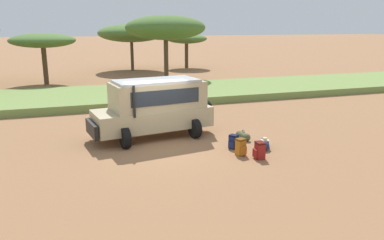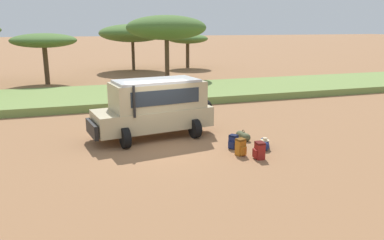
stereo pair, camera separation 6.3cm
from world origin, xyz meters
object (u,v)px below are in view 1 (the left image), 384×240
Objects in this scene: backpack_near_rear_wheel at (233,142)px; acacia_tree_right_mid at (131,33)px; duffel_bag_soft_canvas at (243,136)px; backpack_cluster_center at (260,150)px; backpack_beside_front_wheel at (241,147)px; duffel_bag_low_black_case at (265,144)px; acacia_tree_far_right at (166,28)px; safari_vehicle at (155,107)px; acacia_tree_distant_right at (186,39)px; acacia_tree_centre_back at (43,41)px.

backpack_near_rear_wheel is 0.07× the size of acacia_tree_right_mid.
backpack_cluster_center is at bearing -101.33° from duffel_bag_soft_canvas.
duffel_bag_low_black_case is (1.23, 0.44, -0.13)m from backpack_beside_front_wheel.
acacia_tree_far_right is at bearing 83.95° from backpack_beside_front_wheel.
backpack_near_rear_wheel is 0.67× the size of duffel_bag_soft_canvas.
duffel_bag_low_black_case is 0.12× the size of acacia_tree_right_mid.
acacia_tree_distant_right is at bearing 69.60° from safari_vehicle.
duffel_bag_soft_canvas is at bearing 78.67° from backpack_cluster_center.
acacia_tree_far_right is at bearing 86.50° from duffel_bag_soft_canvas.
acacia_tree_far_right is (1.02, 16.60, 4.28)m from duffel_bag_soft_canvas.
backpack_beside_front_wheel is (2.43, -3.37, -0.99)m from safari_vehicle.
acacia_tree_distant_right is (6.15, 0.44, -0.67)m from acacia_tree_right_mid.
safari_vehicle reaches higher than backpack_near_rear_wheel.
backpack_near_rear_wheel reaches higher than duffel_bag_soft_canvas.
safari_vehicle is at bearing -97.33° from acacia_tree_right_mid.
backpack_cluster_center is at bearing -102.49° from acacia_tree_distant_right.
acacia_tree_right_mid is 1.14× the size of acacia_tree_far_right.
safari_vehicle reaches higher than backpack_beside_front_wheel.
backpack_beside_front_wheel is at bearing -91.51° from acacia_tree_right_mid.
backpack_near_rear_wheel is 0.10× the size of acacia_tree_centre_back.
acacia_tree_far_right is 1.41× the size of acacia_tree_distant_right.
acacia_tree_centre_back is 16.46m from acacia_tree_distant_right.
acacia_tree_distant_right is (4.95, 10.12, -1.26)m from acacia_tree_far_right.
duffel_bag_low_black_case is 1.30m from duffel_bag_soft_canvas.
acacia_tree_distant_right is at bearing 76.37° from backpack_beside_front_wheel.
backpack_beside_front_wheel is 0.14× the size of acacia_tree_distant_right.
backpack_beside_front_wheel is at bearing -69.84° from acacia_tree_centre_back.
backpack_near_rear_wheel is at bearing 164.22° from duffel_bag_low_black_case.
safari_vehicle is at bearing 153.71° from duffel_bag_soft_canvas.
backpack_near_rear_wheel is (-0.42, 1.32, -0.03)m from backpack_cluster_center.
duffel_bag_soft_canvas is 0.18× the size of acacia_tree_distant_right.
backpack_beside_front_wheel is 1.14× the size of backpack_near_rear_wheel.
backpack_cluster_center reaches higher than backpack_near_rear_wheel.
duffel_bag_low_black_case is (1.18, -0.33, -0.09)m from backpack_near_rear_wheel.
acacia_tree_right_mid reaches higher than safari_vehicle.
acacia_tree_right_mid reaches higher than acacia_tree_distant_right.
backpack_beside_front_wheel is at bearing -54.19° from safari_vehicle.
acacia_tree_distant_right is at bearing 4.08° from acacia_tree_right_mid.
backpack_cluster_center is 0.11× the size of acacia_tree_centre_back.
acacia_tree_distant_right is (5.66, 27.99, 3.01)m from duffel_bag_low_black_case.
duffel_bag_soft_canvas is 20.83m from acacia_tree_centre_back.
duffel_bag_low_black_case is at bearing 19.71° from backpack_beside_front_wheel.
acacia_tree_distant_right reaches higher than backpack_beside_front_wheel.
duffel_bag_soft_canvas is 27.54m from acacia_tree_distant_right.
acacia_tree_centre_back is 0.85× the size of acacia_tree_far_right.
acacia_tree_far_right reaches higher than acacia_tree_distant_right.
acacia_tree_right_mid reaches higher than duffel_bag_soft_canvas.
acacia_tree_right_mid is (0.68, 27.21, 3.59)m from backpack_near_rear_wheel.
safari_vehicle is 8.83× the size of backpack_cluster_center.
duffel_bag_low_black_case is at bearing -88.98° from acacia_tree_right_mid.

